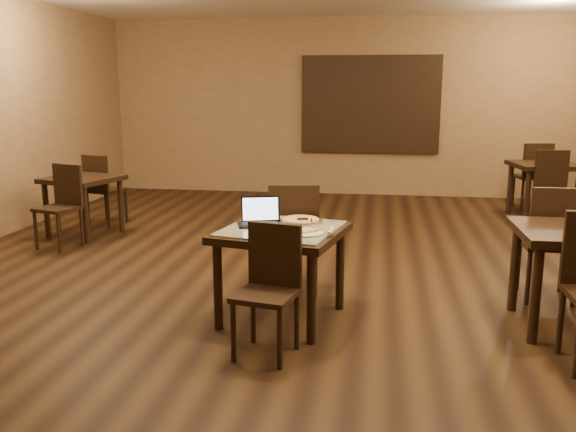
% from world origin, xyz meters
% --- Properties ---
extents(ground, '(10.00, 10.00, 0.00)m').
position_xyz_m(ground, '(0.00, 0.00, 0.00)').
color(ground, black).
rests_on(ground, ground).
extents(wall_back, '(8.00, 0.02, 3.00)m').
position_xyz_m(wall_back, '(0.00, 5.00, 1.50)').
color(wall_back, '#8F6D49').
rests_on(wall_back, ground).
extents(mural, '(2.34, 0.05, 1.64)m').
position_xyz_m(mural, '(0.50, 4.96, 1.55)').
color(mural, navy).
rests_on(mural, wall_back).
extents(tiled_table, '(1.09, 1.09, 0.76)m').
position_xyz_m(tiled_table, '(-0.06, -0.99, 0.66)').
color(tiled_table, black).
rests_on(tiled_table, ground).
extents(chair_main_near, '(0.47, 0.47, 0.92)m').
position_xyz_m(chair_main_near, '(-0.05, -1.61, 0.52)').
color(chair_main_near, black).
rests_on(chair_main_near, ground).
extents(chair_main_far, '(0.50, 0.50, 1.02)m').
position_xyz_m(chair_main_far, '(-0.05, -0.38, 0.58)').
color(chair_main_far, black).
rests_on(chair_main_far, ground).
extents(laptop, '(0.37, 0.33, 0.22)m').
position_xyz_m(laptop, '(-0.26, -0.89, 0.82)').
color(laptop, black).
rests_on(laptop, tiled_table).
extents(plate, '(0.26, 0.26, 0.01)m').
position_xyz_m(plate, '(0.16, -1.17, 0.77)').
color(plate, white).
rests_on(plate, tiled_table).
extents(pizza_slice, '(0.24, 0.24, 0.02)m').
position_xyz_m(pizza_slice, '(0.16, -1.17, 0.79)').
color(pizza_slice, beige).
rests_on(pizza_slice, plate).
extents(pizza_pan, '(0.37, 0.37, 0.01)m').
position_xyz_m(pizza_pan, '(0.06, -0.75, 0.77)').
color(pizza_pan, silver).
rests_on(pizza_pan, tiled_table).
extents(pizza_whole, '(0.31, 0.31, 0.02)m').
position_xyz_m(pizza_whole, '(0.06, -0.75, 0.78)').
color(pizza_whole, beige).
rests_on(pizza_whole, pizza_pan).
extents(spatula, '(0.11, 0.23, 0.01)m').
position_xyz_m(spatula, '(0.08, -0.77, 0.79)').
color(spatula, silver).
rests_on(spatula, pizza_whole).
extents(napkin_roll, '(0.04, 0.16, 0.04)m').
position_xyz_m(napkin_roll, '(0.34, -1.13, 0.78)').
color(napkin_roll, white).
rests_on(napkin_roll, tiled_table).
extents(other_table_a, '(0.96, 0.96, 0.79)m').
position_xyz_m(other_table_a, '(3.00, 3.40, 0.66)').
color(other_table_a, black).
rests_on(other_table_a, ground).
extents(other_table_a_chair_near, '(0.51, 0.51, 1.03)m').
position_xyz_m(other_table_a_chair_near, '(2.99, 2.80, 0.58)').
color(other_table_a_chair_near, black).
rests_on(other_table_a_chair_near, ground).
extents(other_table_a_chair_far, '(0.51, 0.51, 1.03)m').
position_xyz_m(other_table_a_chair_far, '(3.01, 4.00, 0.58)').
color(other_table_a_chair_far, black).
rests_on(other_table_a_chair_far, ground).
extents(other_table_b, '(0.99, 0.99, 0.75)m').
position_xyz_m(other_table_b, '(-3.00, 1.48, 0.62)').
color(other_table_b, black).
rests_on(other_table_b, ground).
extents(other_table_b_chair_near, '(0.52, 0.52, 0.96)m').
position_xyz_m(other_table_b_chair_near, '(-2.98, 0.91, 0.54)').
color(other_table_b_chair_near, black).
rests_on(other_table_b_chair_near, ground).
extents(other_table_b_chair_far, '(0.52, 0.52, 0.96)m').
position_xyz_m(other_table_b_chair_far, '(-3.02, 2.04, 0.54)').
color(other_table_b_chair_far, black).
rests_on(other_table_b_chair_far, ground).
extents(other_table_c, '(0.86, 0.86, 0.80)m').
position_xyz_m(other_table_c, '(2.18, -0.84, 0.66)').
color(other_table_c, black).
rests_on(other_table_c, ground).
extents(other_table_c_chair_far, '(0.45, 0.45, 1.03)m').
position_xyz_m(other_table_c_chair_far, '(2.18, -0.24, 0.58)').
color(other_table_c_chair_far, black).
rests_on(other_table_c_chair_far, ground).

